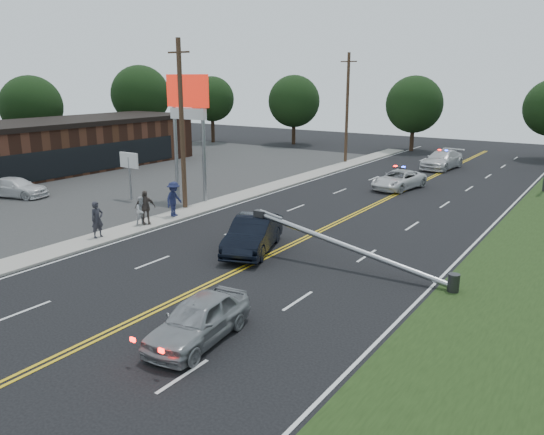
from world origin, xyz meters
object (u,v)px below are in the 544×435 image
Objects in this scene: pylon_sign at (188,107)px; fallen_streetlight at (358,250)px; small_sign at (129,164)px; waiting_sedan at (198,319)px; utility_pole_far at (347,108)px; emergency_b at (442,160)px; utility_pole_mid at (182,125)px; bystander_c at (174,199)px; bystander_b at (142,211)px; crashed_sedan at (253,234)px; parked_car at (16,188)px; bystander_a at (97,220)px; bystander_d at (145,207)px; emergency_a at (399,180)px.

pylon_sign is 0.85× the size of fallen_streetlight.
waiting_sedan is (16.71, -12.22, -1.63)m from small_sign.
utility_pole_far is 1.81× the size of emergency_b.
utility_pole_mid is 4.52m from bystander_c.
pylon_sign is 5.19× the size of bystander_b.
pylon_sign reaches higher than waiting_sedan.
crashed_sedan is 20.01m from parked_car.
emergency_b is at bearing -10.18° from bystander_a.
utility_pole_mid reaches higher than small_sign.
utility_pole_mid is 5.39× the size of bystander_d.
utility_pole_far is 27.85m from crashed_sedan.
small_sign is at bearing -125.68° from emergency_a.
waiting_sedan is 12.26m from bystander_a.
bystander_c reaches higher than fallen_streetlight.
bystander_d is (0.90, -4.06, -4.04)m from utility_pole_mid.
utility_pole_far reaches higher than bystander_b.
emergency_a is (13.44, 13.07, -1.66)m from small_sign.
fallen_streetlight is at bearing -62.76° from utility_pole_far.
emergency_a is (-3.28, 25.29, -0.03)m from waiting_sedan.
bystander_b reaches higher than crashed_sedan.
bystander_a reaches higher than fallen_streetlight.
bystander_c reaches higher than bystander_a.
parked_car is 12.70m from bystander_d.
bystander_a reaches higher than parked_car.
parked_car is at bearing 123.27° from bystander_d.
bystander_a is at bearing -166.19° from fallen_streetlight.
utility_pole_far is at bearing 90.00° from utility_pole_mid.
fallen_streetlight reaches higher than emergency_a.
pylon_sign is 20.06m from utility_pole_far.
crashed_sedan reaches higher than waiting_sedan.
waiting_sedan is 13.72m from bystander_d.
fallen_streetlight is 17.72m from emergency_a.
pylon_sign is 15.80m from emergency_a.
small_sign is 0.64× the size of emergency_a.
parked_car is at bearing -151.04° from pylon_sign.
waiting_sedan reaches higher than emergency_a.
bystander_d reaches higher than bystander_b.
utility_pole_far is at bearing 15.96° from bystander_b.
utility_pole_mid is at bearing 46.85° from bystander_d.
parked_car is 2.39× the size of bystander_d.
bystander_a is (-7.86, -20.17, 0.36)m from emergency_a.
bystander_c is (0.20, 5.17, 0.09)m from bystander_a.
small_sign reaches higher than bystander_c.
crashed_sedan is (13.01, -4.27, -1.52)m from small_sign.
emergency_b is 28.92m from bystander_b.
bystander_b is at bearing -110.23° from parked_car.
utility_pole_mid is at bearing -113.34° from emergency_a.
bystander_d is at bearing -35.45° from small_sign.
pylon_sign is 13.14m from parked_car.
bystander_b is (-7.78, -27.85, 0.09)m from emergency_b.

